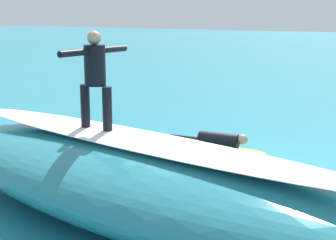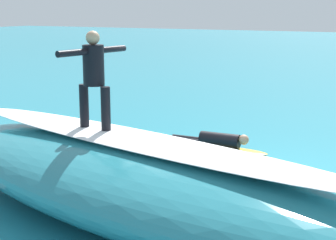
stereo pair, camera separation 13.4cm
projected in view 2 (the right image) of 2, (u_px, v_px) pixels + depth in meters
The scene contains 8 objects.
ground_plane at pixel (202, 180), 9.54m from camera, with size 120.00×120.00×0.00m, color teal.
wave_crest at pixel (138, 181), 7.71m from camera, with size 8.71×2.90×1.13m, color teal.
wave_foam_lip at pixel (138, 140), 7.58m from camera, with size 7.40×1.02×0.08m, color white.
surfboard_riding at pixel (95, 131), 8.16m from camera, with size 1.87×0.53×0.07m, color yellow.
surfer_riding at pixel (94, 73), 7.97m from camera, with size 0.59×1.41×1.49m.
surfboard_paddling at pixel (220, 149), 11.47m from camera, with size 2.12×0.51×0.08m, color yellow.
surfer_paddling at pixel (214, 140), 11.49m from camera, with size 1.81×0.39×0.32m.
foam_patch_near at pixel (100, 176), 9.49m from camera, with size 0.52×0.40×0.15m, color white.
Camera 2 is at (-3.81, 8.30, 3.03)m, focal length 56.96 mm.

